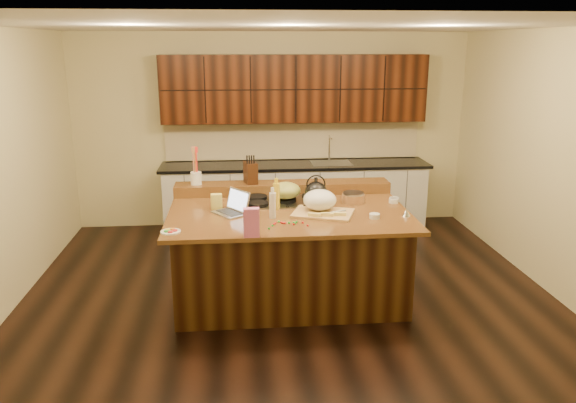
{
  "coord_description": "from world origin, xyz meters",
  "views": [
    {
      "loc": [
        -0.51,
        -5.39,
        2.54
      ],
      "look_at": [
        0.0,
        0.05,
        1.0
      ],
      "focal_mm": 35.0,
      "sensor_mm": 36.0,
      "label": 1
    }
  ],
  "objects": [
    {
      "name": "back_counter",
      "position": [
        0.3,
        2.23,
        0.98
      ],
      "size": [
        3.7,
        0.66,
        2.4
      ],
      "color": "silver",
      "rests_on": "ground"
    },
    {
      "name": "gumdrop_10",
      "position": [
        -0.11,
        -0.41,
        0.93
      ],
      "size": [
        0.02,
        0.02,
        0.02
      ],
      "primitive_type": "ellipsoid",
      "color": "red",
      "rests_on": "island"
    },
    {
      "name": "gumdrop_1",
      "position": [
        -0.03,
        -0.43,
        0.93
      ],
      "size": [
        0.02,
        0.02,
        0.02
      ],
      "primitive_type": "ellipsoid",
      "color": "#198C26",
      "rests_on": "island"
    },
    {
      "name": "gumdrop_7",
      "position": [
        0.04,
        -0.41,
        0.93
      ],
      "size": [
        0.02,
        0.02,
        0.02
      ],
      "primitive_type": "ellipsoid",
      "color": "#198C26",
      "rests_on": "island"
    },
    {
      "name": "gumdrop_12",
      "position": [
        -0.18,
        -0.46,
        0.93
      ],
      "size": [
        0.02,
        0.02,
        0.02
      ],
      "primitive_type": "ellipsoid",
      "color": "red",
      "rests_on": "island"
    },
    {
      "name": "gumdrop_4",
      "position": [
        0.0,
        -0.48,
        0.93
      ],
      "size": [
        0.02,
        0.02,
        0.02
      ],
      "primitive_type": "ellipsoid",
      "color": "red",
      "rests_on": "island"
    },
    {
      "name": "gumdrop_2",
      "position": [
        -0.09,
        -0.43,
        0.93
      ],
      "size": [
        0.02,
        0.02,
        0.02
      ],
      "primitive_type": "ellipsoid",
      "color": "red",
      "rests_on": "island"
    },
    {
      "name": "back_ledge",
      "position": [
        0.0,
        0.7,
        0.98
      ],
      "size": [
        2.4,
        0.3,
        0.12
      ],
      "primitive_type": "cube",
      "color": "black",
      "rests_on": "island"
    },
    {
      "name": "gumdrop_11",
      "position": [
        0.02,
        -0.45,
        0.93
      ],
      "size": [
        0.02,
        0.02,
        0.02
      ],
      "primitive_type": "ellipsoid",
      "color": "#198C26",
      "rests_on": "island"
    },
    {
      "name": "gumdrop_14",
      "position": [
        0.09,
        -0.43,
        0.93
      ],
      "size": [
        0.02,
        0.02,
        0.02
      ],
      "primitive_type": "ellipsoid",
      "color": "red",
      "rests_on": "island"
    },
    {
      "name": "kettle",
      "position": [
        0.3,
        0.17,
        1.07
      ],
      "size": [
        0.25,
        0.25,
        0.21
      ],
      "primitive_type": "ellipsoid",
      "rotation": [
        0.0,
        0.0,
        0.11
      ],
      "color": "black",
      "rests_on": "cooktop"
    },
    {
      "name": "gumdrop_6",
      "position": [
        -0.07,
        -0.43,
        0.93
      ],
      "size": [
        0.02,
        0.02,
        0.02
      ],
      "primitive_type": "ellipsoid",
      "color": "red",
      "rests_on": "island"
    },
    {
      "name": "pink_bag",
      "position": [
        -0.39,
        -0.76,
        1.05
      ],
      "size": [
        0.14,
        0.08,
        0.26
      ],
      "primitive_type": "cube",
      "rotation": [
        0.0,
        0.0,
        -0.03
      ],
      "color": "pink",
      "rests_on": "island"
    },
    {
      "name": "oil_bottle",
      "position": [
        -0.12,
        0.06,
        1.06
      ],
      "size": [
        0.07,
        0.07,
        0.27
      ],
      "primitive_type": "cylinder",
      "rotation": [
        0.0,
        0.0,
        0.0
      ],
      "color": "gold",
      "rests_on": "island"
    },
    {
      "name": "package_box",
      "position": [
        -0.72,
        0.13,
        1.0
      ],
      "size": [
        0.12,
        0.09,
        0.15
      ],
      "primitive_type": "cube",
      "rotation": [
        0.0,
        0.0,
        0.11
      ],
      "color": "gold",
      "rests_on": "island"
    },
    {
      "name": "gumdrop_13",
      "position": [
        -0.19,
        -0.5,
        0.93
      ],
      "size": [
        0.02,
        0.02,
        0.02
      ],
      "primitive_type": "ellipsoid",
      "color": "#198C26",
      "rests_on": "island"
    },
    {
      "name": "strainer_bowl",
      "position": [
        0.71,
        0.23,
        0.97
      ],
      "size": [
        0.29,
        0.29,
        0.09
      ],
      "primitive_type": "cylinder",
      "rotation": [
        0.0,
        0.0,
        0.24
      ],
      "color": "#996B3F",
      "rests_on": "island"
    },
    {
      "name": "green_bowl",
      "position": [
        0.0,
        0.3,
        1.05
      ],
      "size": [
        0.34,
        0.34,
        0.17
      ],
      "primitive_type": "ellipsoid",
      "rotation": [
        0.0,
        0.0,
        -0.08
      ],
      "color": "olive",
      "rests_on": "cooktop"
    },
    {
      "name": "island",
      "position": [
        0.0,
        0.0,
        0.46
      ],
      "size": [
        2.4,
        1.6,
        0.92
      ],
      "color": "black",
      "rests_on": "ground"
    },
    {
      "name": "knife_block",
      "position": [
        -0.36,
        0.7,
        1.16
      ],
      "size": [
        0.16,
        0.22,
        0.24
      ],
      "primitive_type": "cube",
      "rotation": [
        0.0,
        0.0,
        0.25
      ],
      "color": "black",
      "rests_on": "back_ledge"
    },
    {
      "name": "gumdrop_9",
      "position": [
        -0.13,
        -0.38,
        0.93
      ],
      "size": [
        0.02,
        0.02,
        0.02
      ],
      "primitive_type": "ellipsoid",
      "color": "#198C26",
      "rests_on": "island"
    },
    {
      "name": "kitchen_timer",
      "position": [
        1.12,
        -0.3,
        0.96
      ],
      "size": [
        0.08,
        0.08,
        0.07
      ],
      "primitive_type": "cone",
      "rotation": [
        0.0,
        0.0,
        0.02
      ],
      "color": "silver",
      "rests_on": "island"
    },
    {
      "name": "utensil_crock",
      "position": [
        -0.96,
        0.7,
        1.11
      ],
      "size": [
        0.13,
        0.13,
        0.14
      ],
      "primitive_type": "cylinder",
      "rotation": [
        0.0,
        0.0,
        0.12
      ],
      "color": "white",
      "rests_on": "back_ledge"
    },
    {
      "name": "ramekin_c",
      "position": [
        1.13,
        0.18,
        0.94
      ],
      "size": [
        0.12,
        0.12,
        0.04
      ],
      "primitive_type": "cylinder",
      "rotation": [
        0.0,
        0.0,
        -0.27
      ],
      "color": "white",
      "rests_on": "island"
    },
    {
      "name": "cooktop",
      "position": [
        0.0,
        0.3,
        0.94
      ],
      "size": [
        0.92,
        0.52,
        0.05
      ],
      "color": "gray",
      "rests_on": "island"
    },
    {
      "name": "ramekin_a",
      "position": [
        0.8,
        -0.33,
        0.94
      ],
      "size": [
        0.13,
        0.13,
        0.04
      ],
      "primitive_type": "cylinder",
      "rotation": [
        0.0,
        0.0,
        0.36
      ],
      "color": "white",
      "rests_on": "island"
    },
    {
      "name": "room",
      "position": [
        0.0,
        0.0,
        1.35
      ],
      "size": [
        5.52,
        5.02,
        2.72
      ],
      "color": "black",
      "rests_on": "ground"
    },
    {
      "name": "gumdrop_3",
      "position": [
        -0.23,
        -0.58,
        0.93
      ],
      "size": [
        0.02,
        0.02,
        0.02
      ],
      "primitive_type": "ellipsoid",
      "color": "#198C26",
      "rests_on": "island"
    },
    {
      "name": "candy_plate",
      "position": [
        -1.11,
        -0.58,
        0.93
      ],
      "size": [
        0.22,
        0.22,
        0.01
      ],
      "primitive_type": "cylinder",
      "rotation": [
        0.0,
        0.0,
        -0.26
      ],
      "color": "white",
      "rests_on": "island"
    },
    {
      "name": "wooden_tray",
      "position": [
        0.31,
        -0.11,
        1.02
      ],
      "size": [
        0.68,
        0.58,
        0.23
      ],
      "rotation": [
        0.0,
        0.0,
        -0.35
      ],
      "color": "tan",
      "rests_on": "island"
    },
    {
      "name": "gumdrop_8",
      "position": [
        0.13,
        -0.52,
        0.93
      ],
      "size": [
        0.02,
        0.02,
        0.02
      ],
      "primitive_type": "ellipsoid",
      "color": "red",
      "rests_on": "island"
    },
    {
      "name": "gumdrop_5",
      "position": [
        0.01,
        -0.42,
        0.93
      ],
      "size": [
        0.02,
        0.02,
        0.02
      ],
      "primitive_type": "ellipsoid",
      "color": "#198C26",
      "rests_on": "island"
    },
    {
      "name": "gumdrop_0",
      "position": [
        -0.16,
        -0.43,
        0.93
      ],
      "size": [
        0.02,
        0.02,
        0.02
      ],
      "primitive_type": "ellipsoid",
      "color": "red",
      "rests_on": "island"
    },
    {
      "name": "laptop",
      "position": [
        -0.55,
        -0.04,
        0.98
      ],
      "size": [
        0.4,
        0.41,
        0.23
      ],
      "rotation": [
        0.0,
        0.0,
        -0.95
      ],
      "color": "#B7B7BC",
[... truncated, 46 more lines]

